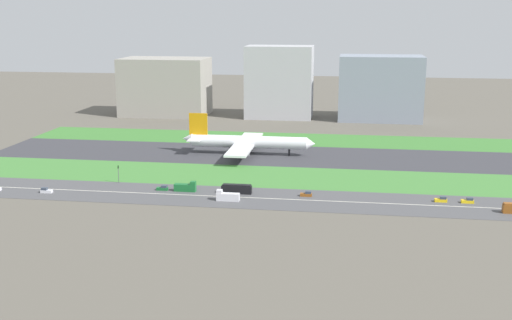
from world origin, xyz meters
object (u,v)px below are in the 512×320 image
airliner (246,142)px  bus_0 (237,189)px  terminal_building (165,87)px  traffic_light (118,173)px  fuel_tank_west (285,97)px  hangar_building (279,82)px  car_1 (46,191)px  car_2 (163,188)px  car_3 (441,200)px  car_5 (307,194)px  truck_1 (227,196)px  truck_0 (186,187)px  car_0 (468,201)px  office_tower (380,88)px

airliner → bus_0: (7.85, -68.00, -4.41)m
terminal_building → airliner: bearing=-57.2°
traffic_light → fuel_tank_west: fuel_tank_west is taller
bus_0 → hangar_building: size_ratio=0.25×
car_1 → traffic_light: (22.38, 17.99, 3.37)m
bus_0 → traffic_light: (-49.96, 7.99, 2.47)m
car_2 → car_3: same height
car_5 → truck_1: 30.08m
truck_0 → car_1: size_ratio=1.91×
car_3 → fuel_tank_west: (-81.32, 227.00, 6.64)m
car_2 → car_3: bearing=0.0°
traffic_light → terminal_building: 177.42m
terminal_building → truck_0: bearing=-71.4°
truck_0 → fuel_tank_west: bearing=86.4°
car_2 → car_0: same height
office_tower → car_2: bearing=-116.2°
car_2 → car_3: size_ratio=1.00×
truck_1 → traffic_light: size_ratio=1.17×
car_5 → car_3: same height
car_2 → terminal_building: size_ratio=0.08×
bus_0 → office_tower: 192.65m
hangar_building → traffic_light: bearing=-104.7°
hangar_building → fuel_tank_west: (-1.12, 45.00, -15.75)m
airliner → bus_0: size_ratio=5.60×
car_3 → traffic_light: traffic_light is taller
bus_0 → office_tower: office_tower is taller
car_3 → hangar_building: size_ratio=0.09×
office_tower → airliner: bearing=-120.9°
truck_1 → terminal_building: terminal_building is taller
office_tower → fuel_tank_west: bearing=145.7°
truck_1 → fuel_tank_west: fuel_tank_west is taller
car_5 → hangar_building: (-31.12, 182.00, 22.39)m
bus_0 → car_0: bus_0 is taller
truck_0 → car_1: truck_0 is taller
truck_0 → fuel_tank_west: (14.38, 227.00, 5.89)m
terminal_building → car_5: bearing=-59.3°
car_1 → car_2: bearing=-167.0°
car_2 → car_1: bearing=-167.0°
truck_0 → truck_1: size_ratio=1.00×
traffic_light → airliner: bearing=54.9°
traffic_light → hangar_building: 180.86m
truck_1 → car_1: truck_1 is taller
car_5 → car_2: bearing=180.0°
office_tower → truck_0: bearing=-113.8°
airliner → car_5: (34.53, -68.00, -5.31)m
bus_0 → fuel_tank_west: bearing=91.4°
bus_0 → airliner: bearing=96.6°
car_2 → car_1: size_ratio=1.00×
truck_1 → hangar_building: size_ratio=0.18×
car_0 → car_3: same height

